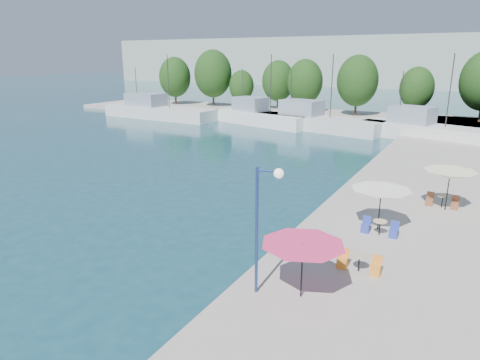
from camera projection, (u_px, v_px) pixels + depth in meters
The scene contains 20 objects.
quay_far at pixel (322, 117), 67.98m from camera, with size 90.00×16.00×0.60m, color #A8A198.
hill_west at pixel (348, 61), 154.24m from camera, with size 180.00×40.00×16.00m, color #98A699.
trawler_01 at pixel (158, 111), 68.31m from camera, with size 19.85×6.03×10.20m.
trawler_02 at pixel (260, 117), 61.63m from camera, with size 16.00×8.11×10.20m.
trawler_03 at pixel (315, 122), 57.34m from camera, with size 18.18×7.90×10.20m.
trawler_04 at pixel (427, 131), 49.90m from camera, with size 16.40×8.60×10.20m.
tree_01 at pixel (175, 77), 81.71m from camera, with size 6.01×6.01×8.89m.
tree_02 at pixel (213, 74), 78.46m from camera, with size 6.88×6.88×10.18m.
tree_03 at pixel (242, 86), 77.06m from camera, with size 4.46×4.46×6.60m.
tree_04 at pixel (278, 81), 74.54m from camera, with size 5.63×5.63×8.34m.
tree_05 at pixel (305, 82), 69.59m from camera, with size 5.78×5.78×8.55m.
tree_06 at pixel (357, 81), 65.47m from camera, with size 6.22×6.22×9.21m.
tree_07 at pixel (417, 88), 64.65m from camera, with size 5.05×5.05×7.48m.
umbrella_pink at pixel (303, 250), 15.75m from camera, with size 3.18×3.18×2.17m.
umbrella_white at pixel (381, 194), 22.11m from camera, with size 3.10×3.10×2.22m.
umbrella_cream at pixel (450, 175), 24.90m from camera, with size 3.01×3.01×2.44m.
cafe_table_01 at pixel (359, 265), 18.12m from camera, with size 1.82×0.70×0.76m.
cafe_table_02 at pixel (379, 230), 21.86m from camera, with size 1.82×0.70×0.76m.
cafe_table_03 at pixel (442, 203), 25.86m from camera, with size 1.82×0.70×0.76m.
street_lamp at pixel (265, 208), 15.53m from camera, with size 1.04×0.36×5.03m.
Camera 1 is at (13.72, 1.13, 9.36)m, focal length 32.00 mm.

